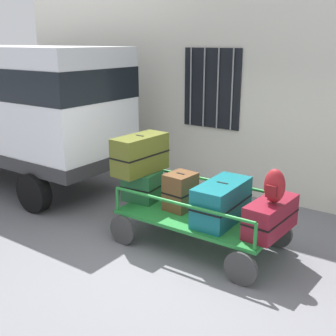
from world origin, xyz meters
The scene contains 11 objects.
ground_plane centered at (0.00, 0.00, 0.00)m, with size 40.00×40.00×0.00m, color slate.
building_wall centered at (0.00, 2.93, 2.50)m, with size 12.00×0.38×5.00m.
van centered at (-4.33, 0.83, 1.71)m, with size 4.79×2.00×2.78m.
luggage_cart centered at (0.21, 0.45, 0.40)m, with size 2.34×1.27×0.49m.
cart_railing centered at (0.21, 0.45, 0.79)m, with size 2.21×1.13×0.36m.
suitcase_left_bottom centered at (-0.84, 0.44, 0.72)m, with size 0.57×0.48×0.46m.
suitcase_left_middle centered at (-0.84, 0.41, 1.24)m, with size 0.46×0.94×0.57m.
suitcase_midleft_bottom centered at (-0.14, 0.47, 0.76)m, with size 0.41×0.47×0.55m.
suitcase_center_bottom centered at (0.55, 0.44, 0.76)m, with size 0.48×1.00×0.56m.
suitcase_midright_bottom centered at (1.25, 0.48, 0.71)m, with size 0.44×0.94×0.44m.
backpack centered at (1.29, 0.41, 1.15)m, with size 0.27×0.22×0.44m.
Camera 1 is at (3.04, -4.39, 2.89)m, focal length 45.10 mm.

